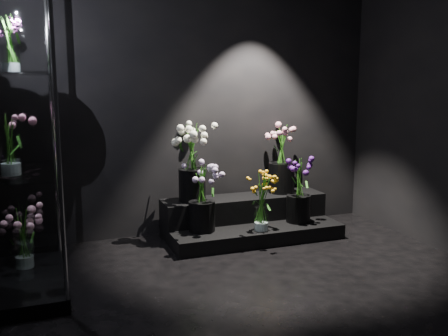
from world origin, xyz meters
TOP-DOWN VIEW (x-y plane):
  - floor at (0.00, 0.00)m, footprint 4.00×4.00m
  - wall_back at (0.00, 2.00)m, footprint 4.00×0.00m
  - display_riser at (0.49, 1.66)m, footprint 1.72×0.76m
  - display_case at (-1.66, 0.95)m, footprint 0.64×1.07m
  - bouquet_orange_bells at (0.48, 1.31)m, footprint 0.29×0.29m
  - bouquet_lilac at (-0.05, 1.51)m, footprint 0.48×0.48m
  - bouquet_purple at (0.96, 1.46)m, footprint 0.34×0.34m
  - bouquet_cream_roses at (-0.07, 1.77)m, footprint 0.54×0.54m
  - bouquet_pink_roses at (0.94, 1.80)m, footprint 0.44×0.44m
  - bouquet_case_pink at (-1.66, 0.77)m, footprint 0.35×0.35m
  - bouquet_case_magenta at (-1.62, 1.07)m, footprint 0.24×0.24m
  - bouquet_case_base_pink at (-1.63, 1.17)m, footprint 0.39×0.39m

SIDE VIEW (x-z plane):
  - floor at x=0.00m, z-range 0.00..0.00m
  - display_riser at x=0.49m, z-range -0.03..0.35m
  - bouquet_case_base_pink at x=-1.63m, z-range 0.13..0.61m
  - bouquet_orange_bells at x=0.48m, z-range 0.15..0.69m
  - bouquet_purple at x=0.96m, z-range 0.16..0.81m
  - bouquet_lilac at x=-0.05m, z-range 0.19..0.84m
  - bouquet_pink_roses at x=0.94m, z-range 0.42..1.14m
  - bouquet_cream_roses at x=-0.07m, z-range 0.44..1.20m
  - bouquet_case_pink at x=-1.66m, z-range 0.93..1.34m
  - display_case at x=-1.66m, z-range 0.00..2.36m
  - wall_back at x=0.00m, z-range -0.60..3.40m
  - bouquet_case_magenta at x=-1.62m, z-range 1.62..2.00m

